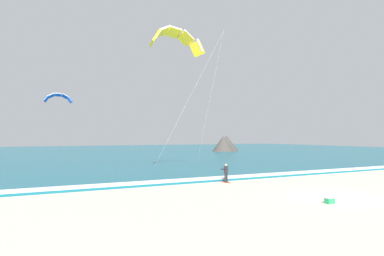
{
  "coord_description": "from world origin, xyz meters",
  "views": [
    {
      "loc": [
        -18.83,
        -15.5,
        4.14
      ],
      "look_at": [
        -3.69,
        14.52,
        5.01
      ],
      "focal_mm": 30.96,
      "sensor_mm": 36.0,
      "label": 1
    }
  ],
  "objects_px": {
    "surfboard": "(226,182)",
    "kite_primary": "(176,38)",
    "kite_distant": "(58,97)",
    "kitesurfer": "(226,172)",
    "cooler_box": "(330,200)"
  },
  "relations": [
    {
      "from": "kite_primary",
      "to": "kite_distant",
      "type": "bearing_deg",
      "value": 109.0
    },
    {
      "from": "kite_primary",
      "to": "cooler_box",
      "type": "xyz_separation_m",
      "value": [
        2.64,
        -17.51,
        -14.44
      ]
    },
    {
      "from": "surfboard",
      "to": "kite_primary",
      "type": "height_order",
      "value": "kite_primary"
    },
    {
      "from": "surfboard",
      "to": "kite_distant",
      "type": "xyz_separation_m",
      "value": [
        -11.38,
        33.91,
        10.7
      ]
    },
    {
      "from": "surfboard",
      "to": "kite_primary",
      "type": "bearing_deg",
      "value": 106.71
    },
    {
      "from": "kite_primary",
      "to": "cooler_box",
      "type": "relative_size",
      "value": 25.12
    },
    {
      "from": "kite_distant",
      "to": "cooler_box",
      "type": "xyz_separation_m",
      "value": [
        12.01,
        -44.73,
        -10.52
      ]
    },
    {
      "from": "kite_primary",
      "to": "cooler_box",
      "type": "distance_m",
      "value": 22.85
    },
    {
      "from": "surfboard",
      "to": "kite_primary",
      "type": "xyz_separation_m",
      "value": [
        -2.01,
        6.7,
        14.62
      ]
    },
    {
      "from": "surfboard",
      "to": "cooler_box",
      "type": "distance_m",
      "value": 10.84
    },
    {
      "from": "kitesurfer",
      "to": "kite_distant",
      "type": "distance_m",
      "value": 37.07
    },
    {
      "from": "kite_primary",
      "to": "kite_distant",
      "type": "distance_m",
      "value": 29.05
    },
    {
      "from": "kite_distant",
      "to": "kitesurfer",
      "type": "bearing_deg",
      "value": -71.44
    },
    {
      "from": "kite_primary",
      "to": "kite_distant",
      "type": "height_order",
      "value": "kite_primary"
    },
    {
      "from": "kitesurfer",
      "to": "cooler_box",
      "type": "distance_m",
      "value": 10.88
    }
  ]
}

